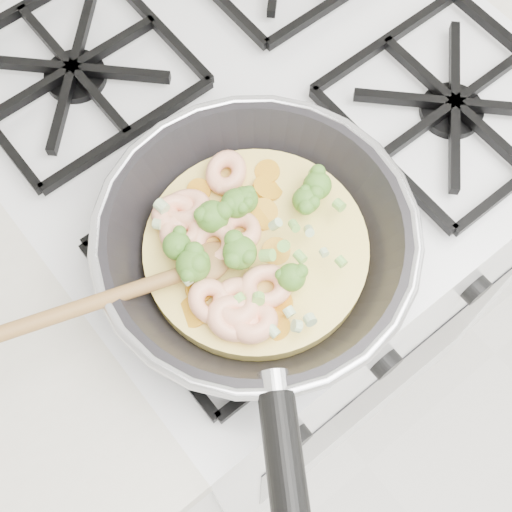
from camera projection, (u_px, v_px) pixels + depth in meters
stove at (260, 253)px, 1.21m from camera, size 0.60×0.60×0.92m
skillet at (253, 250)px, 0.67m from camera, size 0.44×0.45×0.10m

